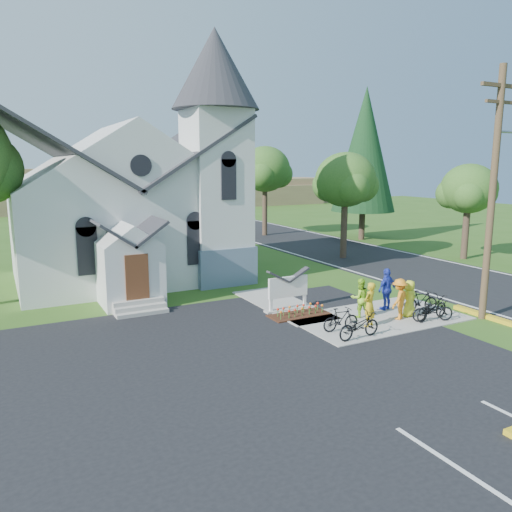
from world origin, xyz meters
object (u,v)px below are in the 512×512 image
cyclist_1 (360,298)px  bike_1 (341,319)px  cyclist_4 (409,298)px  cyclist_2 (387,289)px  church_sign (288,287)px  bike_2 (433,310)px  bike_4 (432,308)px  cyclist_0 (369,304)px  cyclist_3 (399,299)px  utility_pole (494,186)px  bike_3 (421,301)px  bike_0 (359,326)px

cyclist_1 → bike_1: (-1.77, -1.07, -0.36)m
cyclist_4 → cyclist_2: bearing=-88.1°
church_sign → bike_2: church_sign is taller
bike_1 → bike_4: size_ratio=0.79×
bike_2 → cyclist_4: size_ratio=1.12×
cyclist_0 → bike_4: bearing=147.1°
cyclist_1 → bike_4: 2.88m
cyclist_3 → bike_4: cyclist_3 is taller
bike_1 → cyclist_3: cyclist_3 is taller
utility_pole → cyclist_3: utility_pole is taller
church_sign → cyclist_4: (3.91, -3.19, -0.21)m
cyclist_2 → bike_4: size_ratio=0.96×
cyclist_0 → bike_1: bearing=-23.9°
utility_pole → church_sign: bearing=144.4°
cyclist_2 → bike_3: 1.50m
bike_4 → bike_1: bearing=72.6°
cyclist_0 → bike_2: cyclist_0 is taller
bike_0 → cyclist_4: (3.55, 1.15, 0.28)m
bike_0 → bike_1: 0.98m
bike_4 → utility_pole: bearing=-117.4°
cyclist_2 → cyclist_3: cyclist_2 is taller
utility_pole → bike_4: bearing=161.6°
church_sign → cyclist_2: (3.75, -2.01, -0.07)m
bike_2 → cyclist_3: cyclist_3 is taller
bike_2 → cyclist_2: bearing=32.9°
bike_1 → bike_3: bearing=-79.3°
bike_2 → bike_3: size_ratio=1.09×
cyclist_3 → utility_pole: bearing=131.5°
bike_1 → cyclist_2: size_ratio=0.83×
utility_pole → bike_4: 5.37m
church_sign → bike_0: bearing=-85.3°
church_sign → cyclist_0: (1.60, -3.42, -0.10)m
cyclist_0 → church_sign: bearing=-86.5°
cyclist_3 → cyclist_1: bearing=-63.4°
cyclist_1 → bike_4: (2.32, -1.67, -0.31)m
utility_pole → cyclist_4: bearing=150.4°
church_sign → bike_4: 5.93m
cyclist_4 → bike_4: cyclist_4 is taller
cyclist_1 → bike_4: bearing=157.5°
cyclist_2 → cyclist_3: bearing=58.1°
cyclist_1 → church_sign: bearing=-34.9°
bike_2 → bike_4: size_ratio=0.90×
cyclist_3 → bike_1: bearing=-23.1°
utility_pole → bike_1: 8.07m
bike_0 → cyclist_1: bearing=-43.5°
utility_pole → cyclist_4: (-2.66, 1.51, -4.59)m
utility_pole → bike_1: size_ratio=6.63×
bike_0 → cyclist_2: bearing=-59.3°
bike_3 → cyclist_2: bearing=64.2°
bike_1 → bike_4: 4.13m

